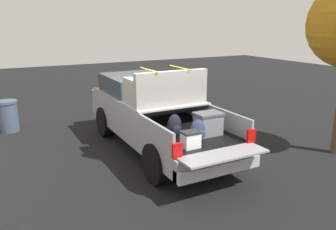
# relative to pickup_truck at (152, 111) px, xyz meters

# --- Properties ---
(ground_plane) EXTENTS (40.00, 40.00, 0.00)m
(ground_plane) POSITION_rel_pickup_truck_xyz_m (-0.36, 0.00, -0.97)
(ground_plane) COLOR black
(pickup_truck) EXTENTS (6.05, 2.06, 2.23)m
(pickup_truck) POSITION_rel_pickup_truck_xyz_m (0.00, 0.00, 0.00)
(pickup_truck) COLOR gray
(pickup_truck) RESTS_ON ground_plane
(trash_can) EXTENTS (0.60, 0.60, 0.98)m
(trash_can) POSITION_rel_pickup_truck_xyz_m (3.21, 3.40, -0.47)
(trash_can) COLOR #3F4C66
(trash_can) RESTS_ON ground_plane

